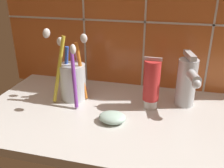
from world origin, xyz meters
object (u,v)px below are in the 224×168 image
object	(u,v)px
sink_faucet	(187,81)
soap_bar	(112,117)
toothpaste_tube	(152,84)
toothbrush_cup	(73,79)

from	to	relation	value
sink_faucet	soap_bar	bearing A→B (deg)	-67.56
toothpaste_tube	toothbrush_cup	bearing A→B (deg)	-179.71
toothpaste_tube	sink_faucet	bearing A→B (deg)	20.75
toothbrush_cup	soap_bar	world-z (taller)	toothbrush_cup
toothpaste_tube	sink_faucet	xyz separation A→B (cm)	(8.12, 3.08, 0.22)
toothbrush_cup	sink_faucet	world-z (taller)	toothbrush_cup
sink_faucet	soap_bar	distance (cm)	20.16
sink_faucet	soap_bar	world-z (taller)	sink_faucet
toothpaste_tube	soap_bar	distance (cm)	12.49
toothpaste_tube	soap_bar	world-z (taller)	toothpaste_tube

